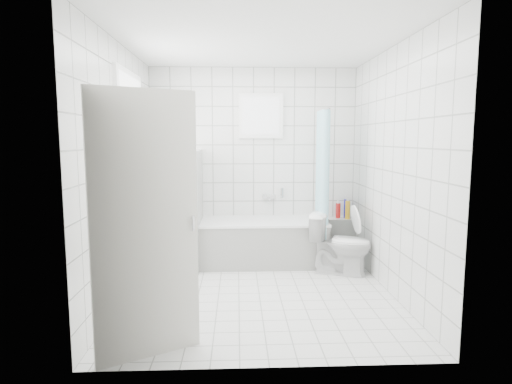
{
  "coord_description": "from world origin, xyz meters",
  "views": [
    {
      "loc": [
        -0.23,
        -4.4,
        1.64
      ],
      "look_at": [
        -0.02,
        0.35,
        1.05
      ],
      "focal_mm": 30.0,
      "sensor_mm": 36.0,
      "label": 1
    }
  ],
  "objects": [
    {
      "name": "ground",
      "position": [
        0.0,
        0.0,
        0.0
      ],
      "size": [
        3.0,
        3.0,
        0.0
      ],
      "primitive_type": "plane",
      "color": "white",
      "rests_on": "ground"
    },
    {
      "name": "ceiling",
      "position": [
        0.0,
        0.0,
        2.6
      ],
      "size": [
        3.0,
        3.0,
        0.0
      ],
      "primitive_type": "plane",
      "rotation": [
        3.14,
        0.0,
        0.0
      ],
      "color": "white",
      "rests_on": "ground"
    },
    {
      "name": "wall_back",
      "position": [
        0.0,
        1.5,
        1.3
      ],
      "size": [
        2.8,
        0.02,
        2.6
      ],
      "primitive_type": "cube",
      "color": "white",
      "rests_on": "ground"
    },
    {
      "name": "wall_front",
      "position": [
        0.0,
        -1.5,
        1.3
      ],
      "size": [
        2.8,
        0.02,
        2.6
      ],
      "primitive_type": "cube",
      "color": "white",
      "rests_on": "ground"
    },
    {
      "name": "wall_left",
      "position": [
        -1.4,
        0.0,
        1.3
      ],
      "size": [
        0.02,
        3.0,
        2.6
      ],
      "primitive_type": "cube",
      "color": "white",
      "rests_on": "ground"
    },
    {
      "name": "wall_right",
      "position": [
        1.4,
        0.0,
        1.3
      ],
      "size": [
        0.02,
        3.0,
        2.6
      ],
      "primitive_type": "cube",
      "color": "white",
      "rests_on": "ground"
    },
    {
      "name": "window_left",
      "position": [
        -1.35,
        0.3,
        1.6
      ],
      "size": [
        0.01,
        0.9,
        1.4
      ],
      "primitive_type": "cube",
      "color": "white",
      "rests_on": "wall_left"
    },
    {
      "name": "window_back",
      "position": [
        0.1,
        1.46,
        1.95
      ],
      "size": [
        0.5,
        0.01,
        0.5
      ],
      "primitive_type": "cube",
      "color": "white",
      "rests_on": "wall_back"
    },
    {
      "name": "window_sill",
      "position": [
        -1.31,
        0.3,
        0.86
      ],
      "size": [
        0.18,
        1.02,
        0.08
      ],
      "primitive_type": "cube",
      "color": "white",
      "rests_on": "wall_left"
    },
    {
      "name": "door",
      "position": [
        -0.9,
        -1.29,
        1.0
      ],
      "size": [
        0.72,
        0.42,
        2.0
      ],
      "primitive_type": "cube",
      "rotation": [
        0.0,
        0.0,
        -1.08
      ],
      "color": "silver",
      "rests_on": "ground"
    },
    {
      "name": "bathtub",
      "position": [
        0.11,
        1.12,
        0.29
      ],
      "size": [
        1.65,
        0.77,
        0.58
      ],
      "color": "white",
      "rests_on": "ground"
    },
    {
      "name": "partition_wall",
      "position": [
        -0.78,
        1.07,
        0.75
      ],
      "size": [
        0.15,
        0.85,
        1.5
      ],
      "primitive_type": "cube",
      "color": "white",
      "rests_on": "ground"
    },
    {
      "name": "tiled_ledge",
      "position": [
        1.23,
        1.38,
        0.28
      ],
      "size": [
        0.4,
        0.24,
        0.55
      ],
      "primitive_type": "cube",
      "color": "white",
      "rests_on": "ground"
    },
    {
      "name": "toilet",
      "position": [
        1.03,
        0.65,
        0.37
      ],
      "size": [
        0.82,
        0.63,
        0.74
      ],
      "primitive_type": "imported",
      "rotation": [
        0.0,
        0.0,
        1.22
      ],
      "color": "white",
      "rests_on": "ground"
    },
    {
      "name": "curtain_rod",
      "position": [
        0.87,
        1.1,
        2.0
      ],
      "size": [
        0.02,
        0.8,
        0.02
      ],
      "primitive_type": "cylinder",
      "rotation": [
        1.57,
        0.0,
        0.0
      ],
      "color": "silver",
      "rests_on": "wall_back"
    },
    {
      "name": "shower_curtain",
      "position": [
        0.87,
        0.97,
        1.1
      ],
      "size": [
        0.14,
        0.48,
        1.78
      ],
      "primitive_type": null,
      "color": "#47BAD0",
      "rests_on": "curtain_rod"
    },
    {
      "name": "tub_faucet",
      "position": [
        0.21,
        1.46,
        0.85
      ],
      "size": [
        0.18,
        0.06,
        0.06
      ],
      "primitive_type": "cube",
      "color": "silver",
      "rests_on": "wall_back"
    },
    {
      "name": "sill_bottles",
      "position": [
        -1.3,
        0.33,
        1.03
      ],
      "size": [
        0.17,
        0.6,
        0.33
      ],
      "color": "#37E6F9",
      "rests_on": "window_sill"
    },
    {
      "name": "ledge_bottles",
      "position": [
        1.25,
        1.37,
        0.67
      ],
      "size": [
        0.18,
        0.16,
        0.26
      ],
      "color": "yellow",
      "rests_on": "tiled_ledge"
    }
  ]
}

